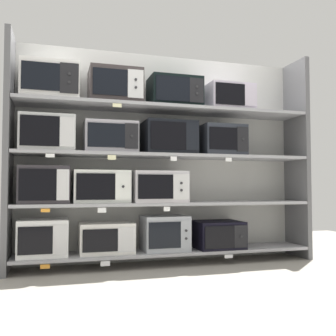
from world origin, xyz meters
name	(u,v)px	position (x,y,z in m)	size (l,w,h in m)	color
ground	(207,292)	(0.00, -1.00, -0.01)	(6.86, 6.00, 0.02)	gray
back_panel	(162,157)	(0.00, 0.23, 1.06)	(3.06, 0.04, 2.12)	#B2B2AD
upright_left	(8,151)	(-1.46, 0.00, 1.06)	(0.05, 0.42, 2.12)	#5B5B5E
upright_right	(297,158)	(1.46, 0.00, 1.06)	(0.05, 0.42, 2.12)	#5B5B5E
shelf_0	(168,252)	(0.00, 0.00, 0.12)	(2.86, 0.42, 0.03)	#99999E
microwave_0	(43,238)	(-1.16, 0.00, 0.30)	(0.43, 0.36, 0.32)	white
microwave_1	(106,238)	(-0.60, 0.00, 0.27)	(0.50, 0.34, 0.28)	silver
microwave_2	(165,233)	(-0.03, 0.00, 0.30)	(0.43, 0.36, 0.33)	#9DA2AA
microwave_3	(217,234)	(0.52, 0.00, 0.27)	(0.47, 0.44, 0.27)	black
price_tag_0	(45,267)	(-1.13, -0.21, 0.08)	(0.08, 0.00, 0.04)	orange
price_tag_1	(105,264)	(-0.63, -0.21, 0.08)	(0.08, 0.00, 0.04)	white
price_tag_2	(229,256)	(0.54, -0.21, 0.08)	(0.09, 0.00, 0.03)	white
shelf_1	(168,204)	(0.00, 0.00, 0.58)	(2.86, 0.42, 0.03)	#99999E
microwave_4	(44,185)	(-1.15, 0.00, 0.77)	(0.44, 0.39, 0.33)	#2D2A2E
microwave_5	(101,187)	(-0.65, 0.00, 0.75)	(0.51, 0.35, 0.30)	silver
microwave_6	(158,187)	(-0.10, 0.00, 0.75)	(0.52, 0.42, 0.30)	#BCB7BD
price_tag_3	(45,210)	(-1.14, -0.21, 0.55)	(0.07, 0.00, 0.03)	orange
price_tag_4	(102,210)	(-0.66, -0.21, 0.54)	(0.07, 0.00, 0.04)	white
price_tag_5	(167,209)	(-0.07, -0.21, 0.54)	(0.06, 0.00, 0.04)	white
shelf_2	(168,156)	(0.00, 0.00, 1.05)	(2.86, 0.42, 0.03)	#99999E
microwave_7	(48,134)	(-1.13, 0.00, 1.23)	(0.48, 0.39, 0.32)	#B7BAB9
microwave_8	(110,138)	(-0.57, 0.00, 1.21)	(0.49, 0.37, 0.29)	#A4A0AA
microwave_9	(169,138)	(0.01, 0.00, 1.23)	(0.50, 0.39, 0.32)	black
microwave_10	(221,141)	(0.56, 0.00, 1.22)	(0.44, 0.40, 0.31)	#272B34
price_tag_6	(50,155)	(-1.11, -0.21, 1.01)	(0.07, 0.00, 0.03)	white
price_tag_7	(112,157)	(-0.58, -0.21, 1.01)	(0.07, 0.00, 0.04)	beige
price_tag_8	(174,159)	(-0.01, -0.21, 1.01)	(0.06, 0.00, 0.04)	white
price_tag_9	(229,160)	(0.55, -0.21, 1.01)	(0.06, 0.00, 0.04)	white
shelf_3	(168,109)	(0.00, 0.00, 1.52)	(2.86, 0.42, 0.03)	#99999E
microwave_11	(50,82)	(-1.12, 0.00, 1.70)	(0.51, 0.39, 0.34)	silver
microwave_12	(115,87)	(-0.53, 0.00, 1.70)	(0.49, 0.37, 0.33)	#342E2E
microwave_13	(175,93)	(0.07, 0.00, 1.68)	(0.51, 0.35, 0.30)	black
microwave_14	(228,98)	(0.65, 0.00, 1.66)	(0.47, 0.37, 0.27)	#BBB1C3
price_tag_10	(117,105)	(-0.54, -0.21, 1.48)	(0.08, 0.00, 0.03)	beige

